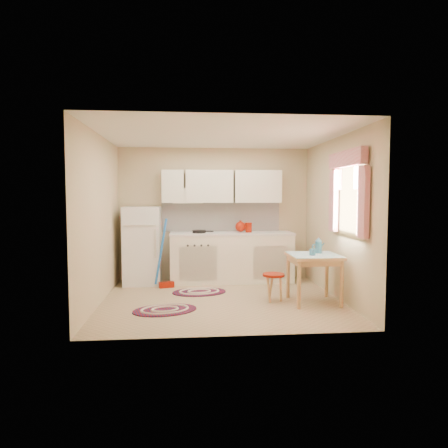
% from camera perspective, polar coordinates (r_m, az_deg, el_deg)
% --- Properties ---
extents(room_shell, '(3.64, 3.60, 2.52)m').
position_cam_1_polar(room_shell, '(6.28, 0.84, 4.05)').
color(room_shell, tan).
rests_on(room_shell, ground).
extents(fridge, '(0.65, 0.60, 1.40)m').
position_cam_1_polar(fridge, '(7.36, -11.57, -3.03)').
color(fridge, white).
rests_on(fridge, ground).
extents(broom, '(0.30, 0.18, 1.20)m').
position_cam_1_polar(broom, '(6.99, -8.25, -4.19)').
color(broom, blue).
rests_on(broom, ground).
extents(base_cabinets, '(2.25, 0.60, 0.88)m').
position_cam_1_polar(base_cabinets, '(7.44, 1.08, -4.90)').
color(base_cabinets, white).
rests_on(base_cabinets, ground).
extents(countertop, '(2.27, 0.62, 0.04)m').
position_cam_1_polar(countertop, '(7.39, 1.09, -1.37)').
color(countertop, silver).
rests_on(countertop, base_cabinets).
extents(frying_pan, '(0.25, 0.25, 0.05)m').
position_cam_1_polar(frying_pan, '(7.29, -3.58, -1.09)').
color(frying_pan, black).
rests_on(frying_pan, countertop).
extents(red_kettle, '(0.23, 0.21, 0.21)m').
position_cam_1_polar(red_kettle, '(7.40, 2.37, -0.38)').
color(red_kettle, '#8F1505').
rests_on(red_kettle, countertop).
extents(red_canister, '(0.12, 0.12, 0.16)m').
position_cam_1_polar(red_canister, '(7.42, 3.53, -0.58)').
color(red_canister, '#8F1505').
rests_on(red_canister, countertop).
extents(table, '(0.72, 0.72, 0.72)m').
position_cam_1_polar(table, '(6.15, 12.69, -7.64)').
color(table, tan).
rests_on(table, ground).
extents(stool, '(0.37, 0.37, 0.42)m').
position_cam_1_polar(stool, '(6.16, 7.08, -8.98)').
color(stool, '#8F1505').
rests_on(stool, ground).
extents(coffee_pot, '(0.15, 0.14, 0.25)m').
position_cam_1_polar(coffee_pot, '(6.22, 13.35, -2.99)').
color(coffee_pot, '#2A6281').
rests_on(coffee_pot, table).
extents(mug, '(0.10, 0.10, 0.10)m').
position_cam_1_polar(mug, '(5.97, 12.51, -4.00)').
color(mug, '#2A6281').
rests_on(mug, table).
extents(rug_center, '(0.95, 0.70, 0.02)m').
position_cam_1_polar(rug_center, '(6.70, -3.56, -9.67)').
color(rug_center, maroon).
rests_on(rug_center, ground).
extents(rug_left, '(1.02, 0.80, 0.02)m').
position_cam_1_polar(rug_left, '(5.74, -8.45, -12.06)').
color(rug_left, maroon).
rests_on(rug_left, ground).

